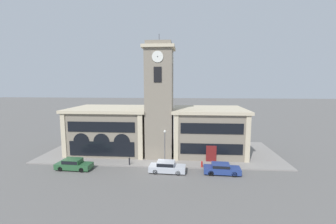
{
  "coord_description": "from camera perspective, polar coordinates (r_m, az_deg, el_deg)",
  "views": [
    {
      "loc": [
        3.91,
        -29.62,
        11.55
      ],
      "look_at": [
        1.48,
        2.72,
        7.43
      ],
      "focal_mm": 24.0,
      "sensor_mm": 36.0,
      "label": 1
    }
  ],
  "objects": [
    {
      "name": "parked_car_far",
      "position": [
        30.5,
        13.43,
        -13.77
      ],
      "size": [
        4.71,
        2.08,
        1.36
      ],
      "rotation": [
        0.0,
        0.0,
        -0.05
      ],
      "color": "navy",
      "rests_on": "ground_plane"
    },
    {
      "name": "town_hall_right_wing",
      "position": [
        38.16,
        10.17,
        -4.63
      ],
      "size": [
        11.75,
        10.4,
        7.5
      ],
      "color": "gray",
      "rests_on": "ground_plane"
    },
    {
      "name": "ground_plane",
      "position": [
        32.03,
        -3.1,
        -13.91
      ],
      "size": [
        300.0,
        300.0,
        0.0
      ],
      "primitive_type": "plane",
      "color": "#605E5B"
    },
    {
      "name": "town_hall_left_wing",
      "position": [
        39.98,
        -14.12,
        -4.21
      ],
      "size": [
        13.3,
        10.4,
        7.5
      ],
      "color": "gray",
      "rests_on": "ground_plane"
    },
    {
      "name": "street_lamp",
      "position": [
        31.15,
        -0.82,
        -7.67
      ],
      "size": [
        0.36,
        0.36,
        5.08
      ],
      "color": "#4C4C51",
      "rests_on": "sidewalk_kerb"
    },
    {
      "name": "parked_car_mid",
      "position": [
        30.19,
        -0.3,
        -13.69
      ],
      "size": [
        4.81,
        2.11,
        1.48
      ],
      "rotation": [
        0.0,
        0.0,
        -0.05
      ],
      "color": "#B2B7C1",
      "rests_on": "ground_plane"
    },
    {
      "name": "fire_hydrant",
      "position": [
        31.93,
        8.59,
        -12.96
      ],
      "size": [
        0.22,
        0.22,
        0.87
      ],
      "color": "red",
      "rests_on": "sidewalk_kerb"
    },
    {
      "name": "bollard",
      "position": [
        32.9,
        -9.79,
        -12.19
      ],
      "size": [
        0.18,
        0.18,
        1.06
      ],
      "color": "black",
      "rests_on": "sidewalk_kerb"
    },
    {
      "name": "parked_car_near",
      "position": [
        33.6,
        -22.87,
        -12.07
      ],
      "size": [
        4.87,
        2.05,
        1.48
      ],
      "rotation": [
        0.0,
        0.0,
        -0.05
      ],
      "color": "#285633",
      "rests_on": "ground_plane"
    },
    {
      "name": "clock_tower",
      "position": [
        34.68,
        -2.19,
        2.84
      ],
      "size": [
        4.76,
        4.76,
        18.9
      ],
      "color": "gray",
      "rests_on": "ground_plane"
    },
    {
      "name": "sidewalk_kerb",
      "position": [
        38.77,
        -1.71,
        -9.99
      ],
      "size": [
        37.86,
        14.42,
        0.15
      ],
      "color": "gray",
      "rests_on": "ground_plane"
    }
  ]
}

